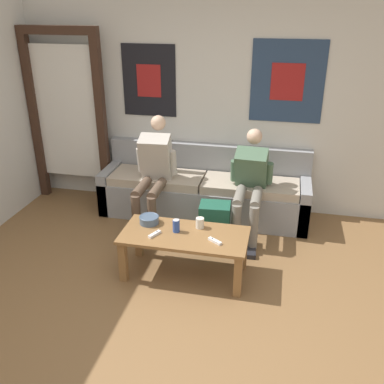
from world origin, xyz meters
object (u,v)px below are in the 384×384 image
(backpack, at_px, (214,226))
(game_controller_near_right, at_px, (155,234))
(coffee_table, at_px, (185,241))
(person_seated_teen, at_px, (250,182))
(ceramic_bowl, at_px, (149,219))
(drink_can_blue, at_px, (176,226))
(game_controller_near_left, at_px, (215,241))
(couch, at_px, (204,192))
(pillar_candle, at_px, (200,223))
(person_seated_adult, at_px, (154,170))

(backpack, relative_size, game_controller_near_right, 3.30)
(coffee_table, height_order, person_seated_teen, person_seated_teen)
(ceramic_bowl, height_order, drink_can_blue, drink_can_blue)
(person_seated_teen, bearing_deg, game_controller_near_left, -101.34)
(drink_can_blue, bearing_deg, ceramic_bowl, 160.83)
(drink_can_blue, height_order, game_controller_near_right, drink_can_blue)
(ceramic_bowl, bearing_deg, drink_can_blue, -19.17)
(game_controller_near_right, bearing_deg, couch, 81.64)
(pillar_candle, bearing_deg, coffee_table, -128.08)
(person_seated_teen, bearing_deg, game_controller_near_right, -126.76)
(couch, height_order, game_controller_near_left, couch)
(coffee_table, distance_m, ceramic_bowl, 0.42)
(coffee_table, relative_size, game_controller_near_left, 8.52)
(person_seated_adult, xyz_separation_m, game_controller_near_left, (0.88, -1.03, -0.21))
(ceramic_bowl, relative_size, game_controller_near_right, 1.33)
(couch, height_order, person_seated_adult, person_seated_adult)
(couch, bearing_deg, coffee_table, -87.26)
(ceramic_bowl, distance_m, game_controller_near_right, 0.25)
(couch, height_order, ceramic_bowl, couch)
(pillar_candle, relative_size, drink_can_blue, 0.92)
(game_controller_near_left, bearing_deg, game_controller_near_right, 179.94)
(person_seated_teen, xyz_separation_m, backpack, (-0.32, -0.36, -0.39))
(pillar_candle, relative_size, game_controller_near_right, 0.79)
(couch, distance_m, person_seated_teen, 0.74)
(backpack, relative_size, game_controller_near_left, 3.44)
(ceramic_bowl, height_order, game_controller_near_right, ceramic_bowl)
(game_controller_near_left, distance_m, game_controller_near_right, 0.56)
(drink_can_blue, xyz_separation_m, game_controller_near_right, (-0.18, -0.11, -0.05))
(couch, xyz_separation_m, person_seated_teen, (0.57, -0.34, 0.33))
(person_seated_teen, distance_m, backpack, 0.62)
(couch, relative_size, pillar_candle, 21.76)
(couch, relative_size, ceramic_bowl, 12.90)
(backpack, distance_m, ceramic_bowl, 0.77)
(person_seated_adult, height_order, backpack, person_seated_adult)
(couch, bearing_deg, person_seated_teen, -30.96)
(ceramic_bowl, bearing_deg, pillar_candle, 2.07)
(backpack, height_order, drink_can_blue, drink_can_blue)
(couch, distance_m, pillar_candle, 1.17)
(drink_can_blue, distance_m, game_controller_near_left, 0.40)
(pillar_candle, height_order, game_controller_near_right, pillar_candle)
(backpack, bearing_deg, person_seated_adult, 155.15)
(drink_can_blue, bearing_deg, coffee_table, -17.06)
(backpack, height_order, game_controller_near_left, backpack)
(couch, height_order, coffee_table, couch)
(coffee_table, bearing_deg, game_controller_near_right, -162.29)
(couch, distance_m, coffee_table, 1.29)
(ceramic_bowl, xyz_separation_m, pillar_candle, (0.50, 0.02, 0.01))
(coffee_table, distance_m, person_seated_adult, 1.15)
(person_seated_adult, distance_m, person_seated_teen, 1.09)
(couch, height_order, pillar_candle, couch)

